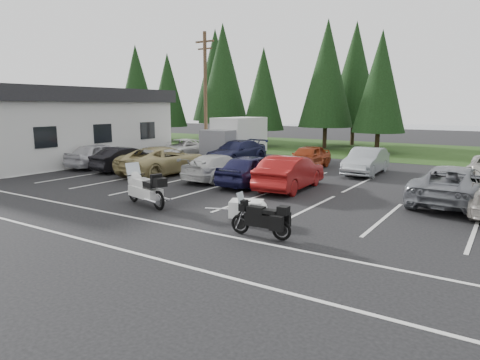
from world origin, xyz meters
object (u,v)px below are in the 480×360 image
at_px(car_near_0, 100,155).
at_px(car_near_1, 127,159).
at_px(utility_pole, 205,93).
at_px(box_truck, 232,138).
at_px(car_near_4, 251,170).
at_px(adventure_motorcycle, 260,215).
at_px(car_near_3, 219,167).
at_px(car_near_5, 290,173).
at_px(car_near_6, 454,185).
at_px(car_far_0, 181,149).
at_px(building, 42,125).
at_px(touring_motorcycle, 145,185).
at_px(car_near_2, 164,160).
at_px(car_far_2, 308,157).
at_px(car_far_1, 236,152).
at_px(cargo_trailer, 246,211).
at_px(car_far_3, 366,161).

relative_size(car_near_0, car_near_1, 1.06).
bearing_deg(utility_pole, box_truck, 14.04).
height_order(car_near_4, adventure_motorcycle, car_near_4).
bearing_deg(car_near_0, car_near_3, 177.04).
relative_size(box_truck, car_near_4, 1.27).
height_order(car_near_5, car_near_6, car_near_5).
distance_m(car_near_1, car_near_6, 17.21).
height_order(car_far_0, adventure_motorcycle, car_far_0).
height_order(box_truck, car_near_5, box_truck).
height_order(building, car_near_6, building).
relative_size(car_near_0, touring_motorcycle, 1.55).
xyz_separation_m(car_near_1, adventure_motorcycle, (13.05, -6.92, -0.05)).
relative_size(building, touring_motorcycle, 5.43).
height_order(car_near_5, car_far_0, car_near_5).
xyz_separation_m(car_near_2, car_far_2, (5.83, 6.31, -0.08)).
height_order(car_far_0, car_far_1, car_far_1).
bearing_deg(utility_pole, car_near_2, -68.70).
bearing_deg(car_near_5, utility_pole, -39.97).
relative_size(building, adventure_motorcycle, 7.36).
distance_m(building, cargo_trailer, 21.11).
height_order(touring_motorcycle, adventure_motorcycle, touring_motorcycle).
xyz_separation_m(car_near_2, car_near_5, (7.87, -0.20, -0.00)).
xyz_separation_m(car_near_6, car_far_2, (-8.66, 5.76, -0.05)).
xyz_separation_m(car_near_6, touring_motorcycle, (-9.78, -6.68, 0.04)).
height_order(car_near_5, touring_motorcycle, touring_motorcycle).
height_order(building, adventure_motorcycle, building).
height_order(building, car_near_3, building).
bearing_deg(box_truck, building, -139.64).
distance_m(car_near_0, car_far_1, 8.71).
distance_m(car_near_6, cargo_trailer, 8.44).
bearing_deg(car_near_5, cargo_trailer, 98.74).
relative_size(car_far_2, cargo_trailer, 2.66).
relative_size(box_truck, car_far_2, 1.37).
xyz_separation_m(box_truck, car_near_3, (4.77, -8.31, -0.79)).
distance_m(car_near_4, car_far_3, 7.25).
height_order(car_far_1, car_far_3, car_far_1).
bearing_deg(car_near_4, car_far_1, -53.45).
bearing_deg(car_near_5, car_far_3, -107.91).
bearing_deg(car_far_2, touring_motorcycle, -94.17).
bearing_deg(car_near_2, utility_pole, -67.79).
relative_size(utility_pole, adventure_motorcycle, 4.25).
height_order(car_near_6, car_far_1, car_near_6).
xyz_separation_m(car_near_4, cargo_trailer, (3.27, -5.68, -0.39)).
height_order(box_truck, car_far_3, box_truck).
height_order(utility_pole, car_far_0, utility_pole).
relative_size(car_near_2, car_far_1, 1.10).
relative_size(car_near_0, car_far_3, 1.01).
distance_m(car_near_0, car_near_1, 2.44).
xyz_separation_m(car_near_0, touring_motorcycle, (9.85, -5.94, 0.04)).
height_order(car_far_1, touring_motorcycle, touring_motorcycle).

